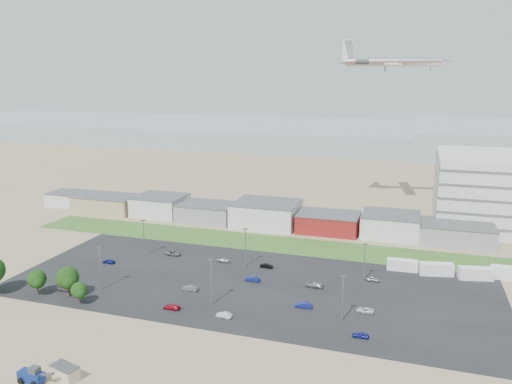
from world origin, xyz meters
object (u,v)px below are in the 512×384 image
at_px(parked_car_0, 365,310).
at_px(parked_car_2, 360,335).
at_px(parked_car_10, 66,288).
at_px(parked_car_11, 266,266).
at_px(parked_car_13, 224,315).
at_px(parked_car_1, 303,305).
at_px(parked_car_9, 173,253).
at_px(parked_car_3, 171,307).
at_px(parked_car_6, 224,260).
at_px(parked_car_7, 252,279).
at_px(telehandler, 31,374).
at_px(portable_shed, 65,373).
at_px(airliner, 393,62).
at_px(parked_car_5, 109,261).
at_px(parked_car_8, 373,279).
at_px(box_trailer_a, 402,265).
at_px(parked_car_12, 314,285).
at_px(parked_car_4, 190,288).

relative_size(parked_car_0, parked_car_2, 1.20).
xyz_separation_m(parked_car_10, parked_car_11, (41.73, 29.21, -0.05)).
height_order(parked_car_0, parked_car_13, parked_car_13).
xyz_separation_m(parked_car_1, parked_car_9, (-43.47, 21.79, -0.02)).
xyz_separation_m(parked_car_3, parked_car_6, (0.39, 30.77, -0.01)).
relative_size(parked_car_6, parked_car_7, 1.00).
relative_size(parked_car_6, parked_car_11, 1.08).
distance_m(telehandler, parked_car_6, 63.54).
bearing_deg(parked_car_2, portable_shed, -57.10).
height_order(telehandler, airliner, airliner).
bearing_deg(parked_car_2, parked_car_5, -105.48).
xyz_separation_m(portable_shed, parked_car_8, (46.13, 59.17, -0.68)).
distance_m(telehandler, parked_car_8, 80.00).
bearing_deg(parked_car_13, box_trailer_a, 143.98).
bearing_deg(parked_car_12, parked_car_11, -114.85).
bearing_deg(parked_car_10, airliner, -35.32).
xyz_separation_m(parked_car_3, parked_car_11, (13.00, 30.34, 0.02)).
height_order(parked_car_7, parked_car_12, parked_car_12).
bearing_deg(parked_car_1, parked_car_2, 51.28).
bearing_deg(telehandler, portable_shed, 29.60).
relative_size(airliner, parked_car_2, 12.87).
bearing_deg(parked_car_3, portable_shed, -9.12).
relative_size(parked_car_6, parked_car_13, 1.09).
distance_m(parked_car_0, parked_car_1, 13.47).
height_order(parked_car_8, parked_car_13, parked_car_8).
relative_size(parked_car_0, parked_car_9, 0.87).
bearing_deg(parked_car_5, parked_car_0, 84.40).
relative_size(parked_car_3, parked_car_5, 1.12).
relative_size(portable_shed, parked_car_0, 1.29).
bearing_deg(parked_car_8, parked_car_5, 105.38).
bearing_deg(parked_car_5, airliner, 141.73).
bearing_deg(telehandler, parked_car_1, 50.73).
height_order(portable_shed, parked_car_1, portable_shed).
bearing_deg(telehandler, airliner, 72.76).
bearing_deg(parked_car_8, portable_shed, 149.82).
xyz_separation_m(box_trailer_a, airliner, (-8.57, 63.93, 54.66)).
relative_size(box_trailer_a, parked_car_9, 1.77).
xyz_separation_m(parked_car_2, parked_car_11, (-28.42, 30.11, 0.03)).
relative_size(parked_car_2, parked_car_12, 0.73).
bearing_deg(parked_car_7, parked_car_5, -86.40).
bearing_deg(parked_car_6, parked_car_8, -96.21).
bearing_deg(parked_car_6, parked_car_0, -120.01).
relative_size(parked_car_0, parked_car_11, 1.10).
height_order(parked_car_9, parked_car_10, parked_car_10).
relative_size(parked_car_10, parked_car_13, 1.26).
xyz_separation_m(parked_car_2, parked_car_7, (-29.20, 20.18, 0.07)).
bearing_deg(parked_car_3, parked_car_1, 109.55).
bearing_deg(parked_car_4, portable_shed, -8.96).
bearing_deg(parked_car_10, parked_car_7, -66.48).
bearing_deg(parked_car_3, airliner, 159.36).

